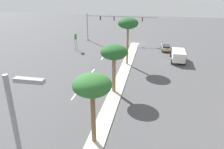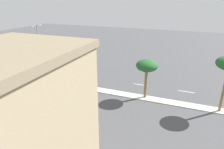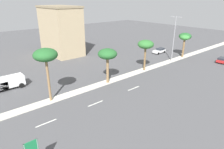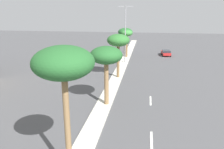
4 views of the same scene
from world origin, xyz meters
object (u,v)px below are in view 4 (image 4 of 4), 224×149
Objects in this scene: palm_tree_right at (106,56)px; sedan_red_leading at (166,53)px; palm_tree_trailing at (125,33)px; palm_tree_inboard at (64,65)px; palm_tree_front at (118,41)px; palm_tree_near at (127,35)px; street_lamp_trailing at (125,30)px; sedan_white_inboard at (96,54)px.

sedan_red_leading is at bearing 73.72° from palm_tree_right.
palm_tree_right reaches higher than palm_tree_trailing.
palm_tree_inboard is 38.76m from palm_tree_trailing.
palm_tree_inboard is 1.24× the size of palm_tree_front.
palm_tree_trailing is 1.05× the size of palm_tree_near.
palm_tree_near is at bearing -159.39° from sedan_red_leading.
palm_tree_near is at bearing 90.62° from palm_tree_right.
palm_tree_inboard is 1.97× the size of sedan_red_leading.
palm_tree_inboard reaches higher than palm_tree_front.
palm_tree_trailing reaches higher than palm_tree_near.
street_lamp_trailing reaches higher than palm_tree_inboard.
palm_tree_right reaches higher than sedan_white_inboard.
palm_tree_inboard is at bearing -90.07° from palm_tree_near.
sedan_white_inboard is (-7.02, 14.84, -5.02)m from palm_tree_front.
street_lamp_trailing is (0.61, -6.26, 1.05)m from palm_tree_trailing.
sedan_red_leading is (8.77, 30.03, -4.85)m from palm_tree_right.
palm_tree_inboard is at bearing -91.69° from palm_tree_right.
palm_tree_trailing is at bearing -164.38° from sedan_red_leading.
palm_tree_right is 10.64m from palm_tree_front.
palm_tree_front is 16.00m from palm_tree_near.
sedan_white_inboard is (-6.44, -1.91, -4.68)m from palm_tree_trailing.
palm_tree_right is 1.03× the size of palm_tree_trailing.
palm_tree_front reaches higher than palm_tree_near.
palm_tree_inboard is 32.46m from street_lamp_trailing.
street_lamp_trailing is at bearing 90.19° from palm_tree_right.
sedan_white_inboard is (-7.04, 4.36, -5.72)m from street_lamp_trailing.
palm_tree_right is at bearing 88.31° from palm_tree_inboard.
palm_tree_trailing is 1.57× the size of sedan_white_inboard.
palm_tree_front is 1.11× the size of palm_tree_near.
palm_tree_front is 0.61× the size of street_lamp_trailing.
sedan_red_leading is at bearing 15.98° from sedan_white_inboard.
palm_tree_inboard is 37.99m from sedan_white_inboard.
palm_tree_trailing is (-0.34, 38.71, -1.90)m from palm_tree_inboard.
palm_tree_front is 1.06× the size of palm_tree_trailing.
palm_tree_trailing is (-0.59, 16.75, -0.35)m from palm_tree_front.
palm_tree_inboard is at bearing -90.47° from street_lamp_trailing.
palm_tree_right is 21.14m from street_lamp_trailing.
palm_tree_right reaches higher than palm_tree_near.
sedan_red_leading is at bearing 45.22° from street_lamp_trailing.
street_lamp_trailing is 2.70× the size of sedan_white_inboard.
sedan_white_inboard is at bearing -163.50° from palm_tree_trailing.
palm_tree_inboard reaches higher than palm_tree_right.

